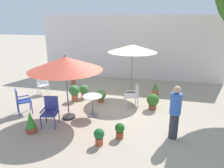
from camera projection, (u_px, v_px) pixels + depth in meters
The scene contains 19 objects.
ground_plane at pixel (113, 106), 8.47m from camera, with size 60.00×60.00×0.00m, color tan.
villa_facade at pixel (129, 48), 11.85m from camera, with size 10.20×0.30×3.51m, color silver.
patio_umbrella_0 at pixel (132, 49), 9.01m from camera, with size 2.11×2.11×2.35m.
patio_umbrella_1 at pixel (65, 64), 6.87m from camera, with size 2.45×2.45×2.24m.
cafe_table_0 at pixel (92, 102), 7.49m from camera, with size 0.70×0.70×0.75m.
patio_chair_0 at pixel (21, 100), 7.65m from camera, with size 0.65×0.64×0.94m.
patio_chair_1 at pixel (51, 110), 6.85m from camera, with size 0.56×0.57×0.96m.
patio_chair_2 at pixel (42, 83), 9.65m from camera, with size 0.63×0.63×0.94m.
patio_chair_3 at pixel (133, 94), 8.21m from camera, with size 0.62×0.61×0.89m.
potted_plant_0 at pixel (99, 136), 5.81m from camera, with size 0.30×0.30×0.49m.
potted_plant_1 at pixel (101, 95), 8.76m from camera, with size 0.41×0.40×0.53m.
potted_plant_2 at pixel (120, 130), 6.14m from camera, with size 0.29×0.29×0.48m.
potted_plant_3 at pixel (153, 101), 8.06m from camera, with size 0.47×0.47×0.62m.
potted_plant_4 at pixel (31, 123), 6.44m from camera, with size 0.34×0.34×0.69m.
potted_plant_5 at pixel (74, 92), 8.87m from camera, with size 0.44×0.44×0.68m.
potted_plant_6 at pixel (73, 78), 11.09m from camera, with size 0.37×0.37×0.60m.
potted_plant_7 at pixel (155, 89), 9.47m from camera, with size 0.28×0.28×0.65m.
potted_plant_8 at pixel (84, 91), 9.21m from camera, with size 0.42×0.42×0.59m.
standing_person at pixel (175, 112), 5.99m from camera, with size 0.32×0.32×1.60m.
Camera 1 is at (1.76, -7.60, 3.41)m, focal length 33.79 mm.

